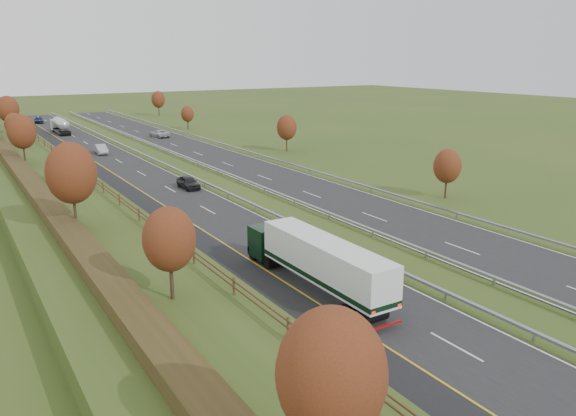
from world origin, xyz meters
name	(u,v)px	position (x,y,z in m)	size (l,w,h in m)	color
ground	(195,173)	(8.00, 55.00, 0.00)	(400.00, 400.00, 0.00)	#34491A
near_carriageway	(131,173)	(0.00, 60.00, 0.02)	(10.50, 200.00, 0.04)	black
far_carriageway	(232,163)	(16.50, 60.00, 0.02)	(10.50, 200.00, 0.04)	black
hard_shoulder	(105,176)	(-3.75, 60.00, 0.02)	(3.00, 200.00, 0.04)	black
lane_markings	(173,169)	(6.40, 59.88, 0.05)	(26.75, 200.00, 0.01)	silver
embankment_left	(35,176)	(-13.00, 60.00, 1.00)	(12.00, 200.00, 2.00)	#34491A
hedge_left	(17,166)	(-15.00, 60.00, 2.55)	(2.20, 180.00, 1.10)	#323014
fence_left	(69,161)	(-8.50, 59.59, 2.73)	(0.12, 189.06, 1.20)	#422B19
median_barrier_near	(168,165)	(5.70, 60.00, 0.61)	(0.32, 200.00, 0.71)	#909398
median_barrier_far	(199,162)	(10.80, 60.00, 0.61)	(0.32, 200.00, 0.71)	#909398
outer_barrier_far	(263,156)	(22.30, 60.00, 0.62)	(0.32, 200.00, 0.71)	#909398
trees_left	(37,139)	(-12.64, 56.63, 6.37)	(6.64, 164.30, 7.66)	#2D2116
trees_far	(227,116)	(29.80, 89.21, 4.25)	(8.45, 118.60, 7.12)	#2D2116
box_lorry	(317,260)	(-1.02, 10.24, 2.33)	(2.58, 16.28, 4.06)	black
road_tanker	(60,125)	(-0.19, 112.71, 1.86)	(2.40, 11.22, 3.46)	silver
car_dark_near	(188,182)	(3.47, 46.14, 0.84)	(1.89, 4.70, 1.60)	black
car_silver_mid	(101,149)	(0.59, 79.77, 0.85)	(1.72, 4.94, 1.63)	#A8A7AC
car_small_far	(39,120)	(-1.17, 137.12, 0.79)	(2.10, 5.17, 1.50)	#121C3A
car_oncoming	(159,133)	(16.55, 95.10, 0.83)	(2.61, 5.66, 1.57)	silver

